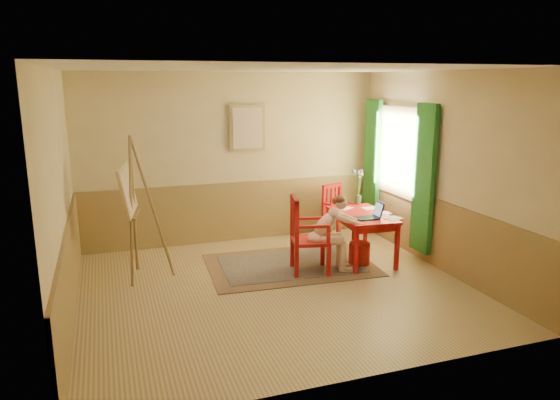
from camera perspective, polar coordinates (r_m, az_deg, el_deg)
name	(u,v)px	position (r m, az deg, el deg)	size (l,w,h in m)	color
room	(275,184)	(6.48, -0.52, 1.81)	(5.04, 4.54, 2.84)	tan
wainscot	(258,235)	(7.44, -2.44, -3.86)	(5.00, 4.50, 1.00)	olive
window	(397,165)	(8.49, 12.77, 3.82)	(0.12, 2.01, 2.20)	white
wall_portrait	(247,128)	(8.57, -3.62, 7.93)	(0.60, 0.05, 0.76)	tan
rug	(290,265)	(7.69, 1.16, -7.15)	(2.49, 1.74, 0.02)	#8C7251
table	(362,219)	(7.84, 9.01, -2.13)	(0.81, 1.25, 0.72)	#AF1414
chair_left	(306,235)	(7.25, 2.92, -3.92)	(0.59, 0.58, 1.09)	#AF1414
chair_back	(337,212)	(8.89, 6.31, -1.33)	(0.51, 0.53, 0.93)	#AF1414
figure	(330,230)	(7.31, 5.55, -3.31)	(0.85, 0.45, 1.11)	beige
laptop	(371,215)	(7.57, 9.95, -1.65)	(0.39, 0.24, 0.23)	#1E2338
papers	(372,212)	(7.95, 10.13, -1.28)	(0.71, 1.06, 0.00)	white
vase	(358,188)	(8.36, 8.64, 1.29)	(0.21, 0.28, 0.56)	#3F724C
wastebasket	(359,254)	(7.76, 8.74, -5.87)	(0.31, 0.31, 0.33)	#AB1C18
easel	(131,195)	(7.18, -16.14, 0.51)	(0.72, 0.88, 1.97)	olive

